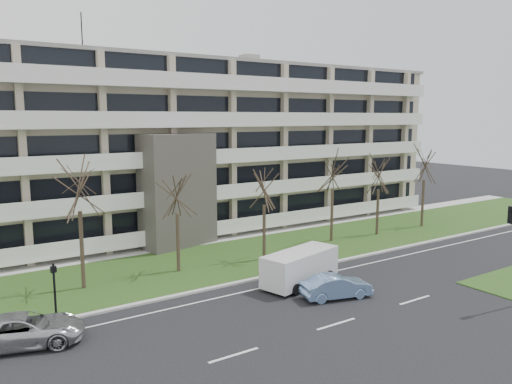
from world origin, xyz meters
TOP-DOWN VIEW (x-y plane):
  - ground at (0.00, 0.00)m, footprint 160.00×160.00m
  - grass_verge at (0.00, 13.00)m, footprint 90.00×10.00m
  - curb at (0.00, 8.00)m, footprint 90.00×0.35m
  - sidewalk at (0.00, 18.50)m, footprint 90.00×2.00m
  - lane_edge_line at (0.00, 6.50)m, footprint 90.00×0.12m
  - apartment_building at (-0.01, 25.32)m, footprint 60.50×15.10m
  - silver_pickup at (-13.45, 6.10)m, footprint 5.77×3.82m
  - blue_sedan at (2.51, 2.74)m, footprint 4.34×2.45m
  - white_van at (2.31, 5.75)m, footprint 5.76×3.29m
  - pedestrian_signal at (-11.57, 8.43)m, footprint 0.30×0.24m
  - tree_2 at (-9.15, 12.33)m, footprint 4.26×4.26m
  - tree_3 at (-2.94, 12.26)m, footprint 3.56×3.56m
  - tree_4 at (3.43, 11.38)m, footprint 3.61×3.61m
  - tree_5 at (11.22, 12.79)m, footprint 3.97×3.97m
  - tree_6 at (16.14, 12.30)m, footprint 3.61×3.61m
  - tree_7 at (22.18, 12.27)m, footprint 4.00×4.00m

SIDE VIEW (x-z plane):
  - ground at x=0.00m, z-range 0.00..0.00m
  - lane_edge_line at x=0.00m, z-range 0.00..0.01m
  - grass_verge at x=0.00m, z-range 0.00..0.06m
  - sidewalk at x=0.00m, z-range 0.00..0.08m
  - curb at x=0.00m, z-range 0.00..0.12m
  - blue_sedan at x=2.51m, z-range 0.00..1.35m
  - silver_pickup at x=-13.45m, z-range 0.00..1.47m
  - white_van at x=2.31m, z-range 0.21..2.32m
  - pedestrian_signal at x=-11.57m, z-range 0.40..3.35m
  - tree_3 at x=-2.94m, z-range 1.97..9.09m
  - tree_6 at x=16.14m, z-range 2.00..9.22m
  - tree_4 at x=3.43m, z-range 2.00..9.23m
  - tree_5 at x=11.22m, z-range 2.21..10.15m
  - tree_7 at x=22.18m, z-range 2.22..10.22m
  - tree_2 at x=-9.15m, z-range 2.37..10.89m
  - apartment_building at x=-0.01m, z-range -1.76..16.99m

